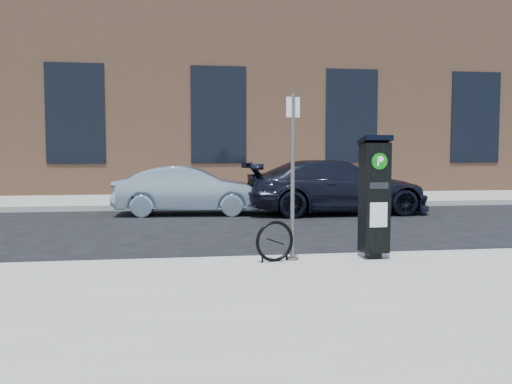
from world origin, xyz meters
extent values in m
plane|color=black|center=(0.00, 0.00, 0.00)|extent=(120.00, 120.00, 0.00)
cube|color=gray|center=(0.00, 14.00, 0.07)|extent=(60.00, 12.00, 0.15)
cube|color=#9E9B93|center=(0.00, -0.02, 0.07)|extent=(60.00, 0.12, 0.16)
cube|color=#9E9B93|center=(0.00, 8.02, 0.07)|extent=(60.00, 0.12, 0.16)
cube|color=#956344|center=(0.00, 17.00, 4.00)|extent=(28.00, 10.00, 8.00)
cube|color=#59544C|center=(0.00, 17.00, 8.10)|extent=(28.00, 10.00, 0.30)
cube|color=black|center=(-5.00, 11.98, 3.00)|extent=(2.00, 0.06, 3.50)
cube|color=black|center=(0.00, 11.98, 3.00)|extent=(2.00, 0.06, 3.50)
cube|color=black|center=(5.00, 11.98, 3.00)|extent=(2.00, 0.06, 3.50)
cube|color=black|center=(10.00, 11.98, 3.00)|extent=(2.00, 0.06, 3.50)
cube|color=black|center=(1.25, -0.35, 0.20)|extent=(0.19, 0.19, 0.09)
cube|color=black|center=(1.25, -0.35, 1.02)|extent=(0.38, 0.33, 1.56)
cube|color=black|center=(1.25, -0.35, 1.84)|extent=(0.42, 0.37, 0.14)
cylinder|color=#08600B|center=(1.26, -0.51, 1.54)|extent=(0.23, 0.02, 0.23)
cube|color=white|center=(1.26, -0.51, 1.54)|extent=(0.08, 0.01, 0.13)
cube|color=silver|center=(1.26, -0.51, 0.79)|extent=(0.26, 0.02, 0.35)
cube|color=black|center=(1.26, -0.51, 1.20)|extent=(0.28, 0.02, 0.09)
cylinder|color=#4D4744|center=(0.07, -0.30, 0.16)|extent=(0.19, 0.19, 0.03)
cylinder|color=#4D4744|center=(0.07, -0.30, 1.31)|extent=(0.06, 0.06, 2.33)
cube|color=silver|center=(0.07, -0.30, 2.29)|extent=(0.20, 0.07, 0.28)
torus|color=black|center=(-0.20, -0.40, 0.43)|extent=(0.57, 0.21, 0.58)
cylinder|color=black|center=(-0.38, -0.45, 0.21)|extent=(0.03, 0.03, 0.11)
cylinder|color=black|center=(-0.02, -0.35, 0.21)|extent=(0.03, 0.03, 0.11)
imported|color=#8DA5B4|center=(-1.20, 6.78, 0.64)|extent=(4.00, 1.63, 1.29)
imported|color=black|center=(2.74, 6.40, 0.72)|extent=(5.02, 2.12, 1.45)
camera|label=1|loc=(-1.55, -7.72, 1.68)|focal=38.00mm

